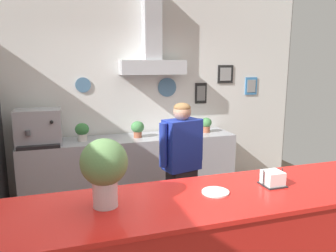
{
  "coord_description": "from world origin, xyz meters",
  "views": [
    {
      "loc": [
        -0.83,
        -2.38,
        1.97
      ],
      "look_at": [
        0.12,
        0.64,
        1.34
      ],
      "focal_mm": 34.74,
      "sensor_mm": 36.0,
      "label": 1
    }
  ],
  "objects": [
    {
      "name": "napkin_holder",
      "position": [
        0.55,
        -0.5,
        1.14
      ],
      "size": [
        0.16,
        0.15,
        0.12
      ],
      "color": "#262628",
      "rests_on": "service_counter"
    },
    {
      "name": "potted_basil",
      "position": [
        -0.66,
        1.95,
        1.07
      ],
      "size": [
        0.18,
        0.18,
        0.24
      ],
      "color": "beige",
      "rests_on": "back_prep_counter"
    },
    {
      "name": "back_wall_assembly",
      "position": [
        0.02,
        2.17,
        1.63
      ],
      "size": [
        5.52,
        2.74,
        3.05
      ],
      "color": "#9E9E99",
      "rests_on": "ground_plane"
    },
    {
      "name": "shop_worker",
      "position": [
        0.28,
        0.67,
        0.85
      ],
      "size": [
        0.51,
        0.3,
        1.56
      ],
      "rotation": [
        0.0,
        0.0,
        3.39
      ],
      "color": "#232328",
      "rests_on": "ground_plane"
    },
    {
      "name": "basil_vase",
      "position": [
        -0.64,
        -0.48,
        1.34
      ],
      "size": [
        0.29,
        0.29,
        0.43
      ],
      "color": "silver",
      "rests_on": "service_counter"
    },
    {
      "name": "potted_thyme",
      "position": [
        0.09,
        1.93,
        1.07
      ],
      "size": [
        0.18,
        0.18,
        0.23
      ],
      "color": "#9E563D",
      "rests_on": "back_prep_counter"
    },
    {
      "name": "condiment_plate",
      "position": [
        0.1,
        -0.5,
        1.1
      ],
      "size": [
        0.19,
        0.19,
        0.01
      ],
      "color": "white",
      "rests_on": "service_counter"
    },
    {
      "name": "potted_sage",
      "position": [
        1.13,
        1.96,
        1.06
      ],
      "size": [
        0.16,
        0.16,
        0.22
      ],
      "color": "#9E563D",
      "rests_on": "back_prep_counter"
    },
    {
      "name": "back_prep_counter",
      "position": [
        -0.0,
        1.95,
        0.46
      ],
      "size": [
        2.93,
        0.6,
        0.94
      ],
      "color": "#A3A5AD",
      "rests_on": "ground_plane"
    },
    {
      "name": "espresso_machine",
      "position": [
        -1.18,
        1.92,
        1.16
      ],
      "size": [
        0.55,
        0.47,
        0.45
      ],
      "color": "#A3A5AD",
      "rests_on": "back_prep_counter"
    }
  ]
}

